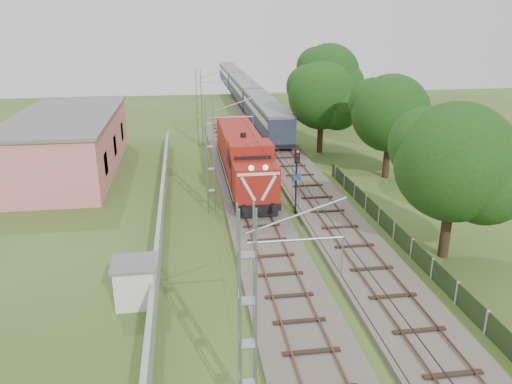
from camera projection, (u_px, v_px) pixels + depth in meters
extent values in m
plane|color=#364D1D|center=(286.00, 295.00, 25.09)|extent=(140.00, 140.00, 0.00)
cube|color=#6B6054|center=(264.00, 235.00, 31.57)|extent=(4.20, 70.00, 0.30)
cube|color=black|center=(264.00, 232.00, 31.51)|extent=(2.40, 70.00, 0.10)
cube|color=brown|center=(251.00, 232.00, 31.37)|extent=(0.08, 70.00, 0.05)
cube|color=brown|center=(277.00, 231.00, 31.60)|extent=(0.08, 70.00, 0.05)
cube|color=#6B6054|center=(296.00, 172.00, 44.40)|extent=(4.20, 80.00, 0.30)
cube|color=black|center=(296.00, 170.00, 44.33)|extent=(2.40, 80.00, 0.10)
cube|color=brown|center=(287.00, 170.00, 44.19)|extent=(0.08, 80.00, 0.05)
cube|color=brown|center=(306.00, 169.00, 44.42)|extent=(0.08, 80.00, 0.05)
cylinder|color=gray|center=(296.00, 240.00, 15.16)|extent=(3.00, 0.08, 0.08)
cylinder|color=gray|center=(231.00, 117.00, 33.84)|extent=(3.00, 0.08, 0.08)
cylinder|color=gray|center=(213.00, 82.00, 52.51)|extent=(3.00, 0.08, 0.08)
cylinder|color=black|center=(253.00, 135.00, 34.47)|extent=(0.03, 70.00, 0.03)
cylinder|color=black|center=(253.00, 117.00, 34.04)|extent=(0.03, 70.00, 0.03)
cube|color=#9E9E99|center=(162.00, 204.00, 35.16)|extent=(0.25, 40.00, 1.50)
cube|color=#DC7876|center=(69.00, 144.00, 44.62)|extent=(8.00, 20.00, 5.00)
cube|color=#606060|center=(65.00, 115.00, 43.76)|extent=(8.40, 20.40, 0.25)
cube|color=black|center=(105.00, 164.00, 39.66)|extent=(0.10, 1.60, 1.80)
cube|color=black|center=(114.00, 146.00, 45.26)|extent=(0.10, 1.60, 1.80)
cube|color=black|center=(122.00, 131.00, 50.87)|extent=(0.10, 1.60, 1.80)
cube|color=black|center=(412.00, 248.00, 28.78)|extent=(0.05, 32.00, 1.15)
cube|color=#9E9E99|center=(336.00, 173.00, 42.79)|extent=(0.12, 0.12, 1.20)
cube|color=black|center=(243.00, 170.00, 41.97)|extent=(3.16, 17.90, 0.53)
cube|color=black|center=(252.00, 197.00, 36.67)|extent=(2.32, 3.79, 0.53)
cube|color=black|center=(235.00, 156.00, 47.48)|extent=(2.32, 3.79, 0.53)
cube|color=black|center=(258.00, 214.00, 33.86)|extent=(2.74, 0.26, 0.37)
cube|color=maroon|center=(256.00, 182.00, 34.36)|extent=(3.05, 2.63, 2.42)
sphere|color=white|center=(251.00, 168.00, 32.66)|extent=(0.38, 0.38, 0.38)
sphere|color=white|center=(265.00, 167.00, 32.79)|extent=(0.38, 0.38, 0.38)
cube|color=silver|center=(248.00, 189.00, 33.04)|extent=(1.06, 0.06, 1.76)
cube|color=silver|center=(269.00, 188.00, 33.22)|extent=(1.06, 0.06, 1.76)
cube|color=silver|center=(258.00, 174.00, 32.80)|extent=(2.84, 0.06, 0.19)
cube|color=maroon|center=(251.00, 165.00, 36.61)|extent=(3.16, 2.53, 3.37)
cube|color=black|center=(253.00, 163.00, 35.24)|extent=(2.63, 0.06, 0.95)
cube|color=maroon|center=(239.00, 144.00, 43.84)|extent=(2.95, 12.74, 2.74)
cylinder|color=black|center=(243.00, 135.00, 40.34)|extent=(0.46, 0.46, 0.42)
cylinder|color=gray|center=(248.00, 143.00, 35.17)|extent=(0.13, 0.13, 0.37)
cylinder|color=gray|center=(256.00, 143.00, 35.26)|extent=(0.13, 0.13, 0.37)
cube|color=black|center=(266.00, 126.00, 59.85)|extent=(2.72, 20.65, 0.47)
cube|color=#2A2F47|center=(266.00, 114.00, 59.35)|extent=(2.82, 20.65, 2.53)
cube|color=beige|center=(266.00, 110.00, 59.20)|extent=(2.85, 19.82, 0.70)
cube|color=slate|center=(266.00, 102.00, 58.89)|extent=(2.86, 20.65, 0.33)
cube|color=black|center=(244.00, 99.00, 80.00)|extent=(2.72, 20.65, 0.47)
cube|color=#2A2F47|center=(244.00, 89.00, 79.51)|extent=(2.82, 20.65, 2.53)
cube|color=beige|center=(244.00, 86.00, 79.35)|extent=(2.85, 19.82, 0.70)
cube|color=slate|center=(244.00, 80.00, 79.04)|extent=(2.86, 20.65, 0.33)
cube|color=black|center=(231.00, 82.00, 100.16)|extent=(2.72, 20.65, 0.47)
cube|color=#2A2F47|center=(231.00, 75.00, 99.66)|extent=(2.82, 20.65, 2.53)
cube|color=beige|center=(231.00, 72.00, 99.50)|extent=(2.85, 19.82, 0.70)
cube|color=slate|center=(231.00, 67.00, 99.19)|extent=(2.86, 20.65, 0.33)
cylinder|color=black|center=(296.00, 181.00, 34.73)|extent=(0.14, 0.14, 4.85)
cube|color=black|center=(297.00, 156.00, 33.98)|extent=(0.38, 0.28, 1.07)
sphere|color=red|center=(298.00, 152.00, 33.76)|extent=(0.17, 0.17, 0.17)
sphere|color=black|center=(298.00, 156.00, 33.88)|extent=(0.17, 0.17, 0.17)
sphere|color=black|center=(298.00, 161.00, 33.99)|extent=(0.17, 0.17, 0.17)
cube|color=#1A3C9C|center=(297.00, 178.00, 34.53)|extent=(0.53, 0.16, 0.39)
cube|color=silver|center=(135.00, 284.00, 24.12)|extent=(1.86, 1.86, 2.03)
cube|color=#606060|center=(134.00, 263.00, 23.76)|extent=(2.14, 2.14, 0.14)
cylinder|color=#3E2B19|center=(447.00, 224.00, 28.52)|extent=(0.58, 0.58, 4.05)
sphere|color=#0F390F|center=(455.00, 162.00, 27.30)|extent=(6.63, 6.63, 6.63)
sphere|color=#0F390F|center=(485.00, 183.00, 26.86)|extent=(4.64, 4.64, 4.64)
sphere|color=#0F390F|center=(427.00, 145.00, 27.98)|extent=(4.31, 4.31, 4.31)
cylinder|color=#3E2B19|center=(387.00, 155.00, 42.95)|extent=(0.57, 0.57, 3.98)
sphere|color=#0F390F|center=(391.00, 113.00, 41.75)|extent=(6.52, 6.52, 6.52)
sphere|color=#0F390F|center=(409.00, 126.00, 41.31)|extent=(4.56, 4.56, 4.56)
sphere|color=#0F390F|center=(373.00, 103.00, 42.42)|extent=(4.24, 4.24, 4.24)
cylinder|color=#3E2B19|center=(320.00, 133.00, 51.00)|extent=(0.58, 0.58, 4.13)
sphere|color=#0F390F|center=(322.00, 96.00, 49.75)|extent=(6.76, 6.76, 6.76)
sphere|color=#0F390F|center=(337.00, 106.00, 49.30)|extent=(4.73, 4.73, 4.73)
sphere|color=#0F390F|center=(308.00, 87.00, 50.45)|extent=(4.39, 4.39, 4.39)
cylinder|color=#3E2B19|center=(327.00, 108.00, 63.15)|extent=(0.63, 0.63, 4.62)
sphere|color=#0F390F|center=(329.00, 74.00, 61.76)|extent=(7.56, 7.56, 7.56)
sphere|color=#0F390F|center=(343.00, 84.00, 61.25)|extent=(5.29, 5.29, 5.29)
sphere|color=#0F390F|center=(316.00, 67.00, 62.53)|extent=(4.92, 4.92, 4.92)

